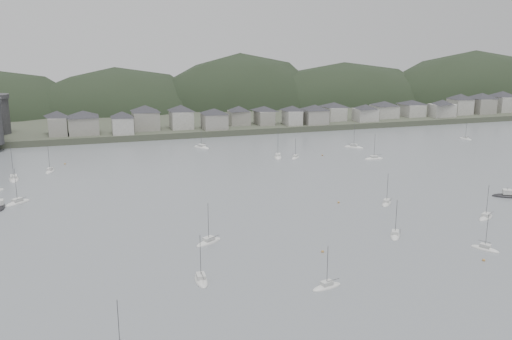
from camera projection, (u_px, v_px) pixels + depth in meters
name	position (u px, v px, depth m)	size (l,w,h in m)	color
ground	(364.00, 280.00, 115.32)	(900.00, 900.00, 0.00)	slate
far_shore_land	(162.00, 105.00, 388.51)	(900.00, 250.00, 3.00)	#383D2D
forested_ridge	(176.00, 129.00, 369.20)	(851.55, 103.94, 102.57)	black
waterfront_town	(286.00, 113.00, 297.93)	(451.48, 28.46, 12.92)	gray
sailboat_lead	(387.00, 203.00, 166.93)	(6.61, 7.18, 10.15)	silver
moored_fleet	(187.00, 201.00, 169.38)	(258.67, 171.42, 13.38)	silver
motor_launch_near	(507.00, 196.00, 174.14)	(9.20, 7.32, 4.09)	black
mooring_buoys	(298.00, 201.00, 169.81)	(180.07, 129.80, 0.70)	#AD7B39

